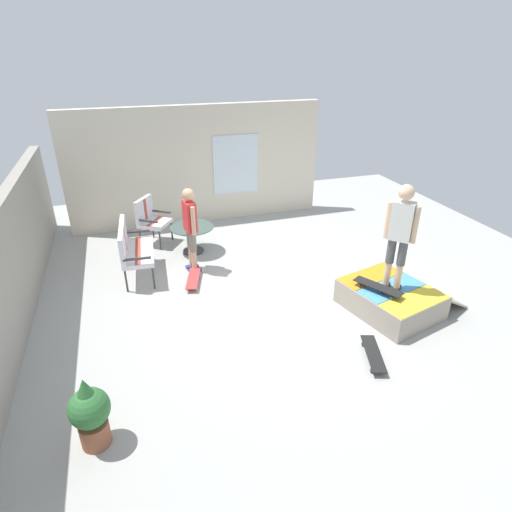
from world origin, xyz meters
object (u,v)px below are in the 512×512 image
(patio_chair_near_house, at_px, (150,217))
(potted_plant, at_px, (90,412))
(patio_bench, at_px, (131,246))
(skateboard_on_ramp, at_px, (378,287))
(skate_ramp, at_px, (391,298))
(person_skater, at_px, (400,231))
(skateboard_spare, at_px, (373,354))
(person_watching, at_px, (190,224))
(skateboard_by_bench, at_px, (193,278))
(patio_table, at_px, (192,234))

(patio_chair_near_house, height_order, potted_plant, patio_chair_near_house)
(patio_bench, height_order, potted_plant, patio_bench)
(patio_bench, relative_size, potted_plant, 1.40)
(skateboard_on_ramp, bearing_deg, skate_ramp, -82.09)
(person_skater, bearing_deg, skateboard_on_ramp, 92.05)
(person_skater, xyz_separation_m, skateboard_on_ramp, (-0.01, 0.25, -0.93))
(person_skater, height_order, skateboard_spare, person_skater)
(patio_bench, height_order, person_skater, person_skater)
(person_watching, relative_size, skateboard_on_ramp, 2.06)
(skateboard_by_bench, height_order, skateboard_on_ramp, skateboard_on_ramp)
(patio_chair_near_house, distance_m, skateboard_on_ramp, 5.05)
(potted_plant, bearing_deg, skateboard_by_bench, -27.61)
(skateboard_on_ramp, relative_size, potted_plant, 0.87)
(patio_bench, height_order, patio_chair_near_house, same)
(patio_table, distance_m, potted_plant, 4.84)
(skateboard_spare, bearing_deg, patio_bench, 41.06)
(patio_table, relative_size, person_watching, 0.55)
(patio_table, bearing_deg, skateboard_spare, -156.87)
(person_watching, height_order, skateboard_by_bench, person_watching)
(patio_table, height_order, skateboard_by_bench, patio_table)
(patio_table, bearing_deg, patio_chair_near_house, 47.71)
(skateboard_on_ramp, bearing_deg, patio_bench, 55.19)
(skateboard_by_bench, bearing_deg, patio_chair_near_house, 15.25)
(potted_plant, bearing_deg, person_skater, -74.54)
(patio_chair_near_house, relative_size, person_skater, 0.59)
(patio_bench, relative_size, skateboard_by_bench, 1.56)
(person_skater, distance_m, skateboard_on_ramp, 0.96)
(patio_chair_near_house, distance_m, skateboard_by_bench, 2.15)
(person_skater, bearing_deg, person_watching, 49.08)
(skateboard_on_ramp, xyz_separation_m, potted_plant, (-1.24, 4.27, -0.05))
(skate_ramp, bearing_deg, person_watching, 50.21)
(patio_table, height_order, person_skater, person_skater)
(patio_bench, distance_m, skateboard_on_ramp, 4.43)
(person_watching, bearing_deg, patio_table, -10.35)
(patio_bench, height_order, skateboard_on_ramp, patio_bench)
(patio_chair_near_house, height_order, person_skater, person_skater)
(skateboard_by_bench, bearing_deg, person_watching, -10.19)
(skate_ramp, xyz_separation_m, patio_chair_near_house, (3.88, 3.49, 0.40))
(person_skater, distance_m, potted_plant, 4.80)
(potted_plant, bearing_deg, skateboard_on_ramp, -73.80)
(patio_bench, bearing_deg, person_skater, -122.95)
(skate_ramp, xyz_separation_m, person_skater, (-0.04, 0.07, 1.23))
(patio_bench, distance_m, skateboard_spare, 4.64)
(skate_ramp, relative_size, skateboard_by_bench, 2.46)
(skate_ramp, relative_size, person_watching, 1.23)
(skate_ramp, xyz_separation_m, person_watching, (2.37, 2.85, 0.74))
(patio_bench, bearing_deg, patio_chair_near_house, -18.32)
(patio_chair_near_house, xyz_separation_m, patio_table, (-0.71, -0.78, -0.21))
(person_watching, distance_m, potted_plant, 4.08)
(patio_chair_near_house, distance_m, patio_table, 1.08)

